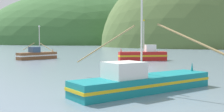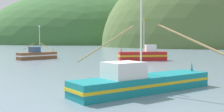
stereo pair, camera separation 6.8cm
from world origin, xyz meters
name	(u,v)px [view 2 (the right image)]	position (x,y,z in m)	size (l,w,h in m)	color
hill_far_right	(201,47)	(10.13, 145.82, 0.00)	(101.24, 80.99, 84.10)	#516B38
hill_mid_left	(85,44)	(-84.39, 224.71, 0.00)	(187.30, 149.84, 89.86)	#386633
hill_mid_right	(61,44)	(-97.91, 206.83, 0.00)	(82.81, 66.25, 92.76)	#386633
fishing_boat_brown	(37,55)	(-20.99, 45.74, 0.77)	(8.80, 7.41, 6.00)	brown
fishing_boat_teal	(142,81)	(2.23, 21.08, 0.69)	(14.98, 11.91, 7.08)	#147F84
fishing_boat_red	(143,55)	(-2.21, 47.84, 0.89)	(7.98, 4.92, 6.78)	red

